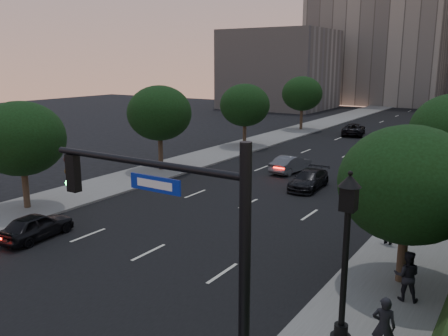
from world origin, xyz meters
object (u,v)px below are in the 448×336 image
Objects in this scene: sedan_far_right at (426,140)px; sedan_far_left at (354,129)px; sedan_mid_left at (291,164)px; sedan_near_right at (309,180)px; traffic_signal_mast at (201,289)px; sedan_near_left at (36,226)px; pedestrian_a at (384,326)px; pedestrian_c at (389,228)px; pedestrian_b at (407,276)px; street_lamp at (344,274)px.

sedan_far_left is at bearing 159.06° from sedan_far_right.
sedan_mid_left is 0.93× the size of sedan_near_right.
traffic_signal_mast is 27.39m from sedan_mid_left.
pedestrian_a reaches higher than sedan_near_left.
sedan_near_left is 16.80m from pedestrian_a.
sedan_mid_left is 15.43m from pedestrian_c.
pedestrian_a is (2.73, 5.14, -2.61)m from traffic_signal_mast.
sedan_near_right is 2.84× the size of pedestrian_c.
sedan_mid_left is 2.22× the size of pedestrian_b.
sedan_far_left is at bearing -82.60° from pedestrian_b.
sedan_far_left is (-1.99, 21.45, 0.03)m from sedan_mid_left.
sedan_far_right is at bearing -93.89° from pedestrian_b.
pedestrian_b is 1.19× the size of pedestrian_c.
sedan_far_left is 40.57m from pedestrian_b.
sedan_near_left is (-15.71, 1.15, -1.98)m from street_lamp.
sedan_far_right is (8.69, -3.97, 0.04)m from sedan_far_left.
pedestrian_b reaches higher than sedan_near_right.
sedan_far_right is at bearing -74.15° from pedestrian_c.
sedan_near_left is at bearing -117.95° from sedan_near_right.
pedestrian_c is (7.24, -7.70, 0.29)m from sedan_near_right.
sedan_near_right is 1.00× the size of sedan_far_right.
pedestrian_b reaches higher than sedan_far_right.
sedan_near_left is 0.94× the size of sedan_mid_left.
traffic_signal_mast reaches higher than sedan_near_left.
sedan_near_left is (-14.05, 5.75, -3.02)m from traffic_signal_mast.
pedestrian_c is at bearing -49.62° from sedan_near_right.
sedan_near_right is at bearing 136.56° from sedan_mid_left.
sedan_far_left is 9.56m from sedan_far_right.
sedan_far_left is at bearing 107.50° from street_lamp.
pedestrian_b is at bearing -99.32° from pedestrian_a.
sedan_near_right is at bearing -67.55° from pedestrian_b.
street_lamp is 1.28× the size of sedan_near_right.
sedan_far_left is (2.37, 41.15, 0.05)m from sedan_near_left.
pedestrian_b is (-0.19, 3.77, 0.01)m from pedestrian_a.
street_lamp is at bearing 95.21° from sedan_far_left.
pedestrian_b reaches higher than sedan_mid_left.
pedestrian_c is at bearing 96.17° from street_lamp.
sedan_far_right is 34.46m from pedestrian_b.
sedan_mid_left is at bearing -107.31° from sedan_near_left.
sedan_mid_left is at bearing 110.83° from traffic_signal_mast.
sedan_near_right is 19.00m from pedestrian_a.
pedestrian_a reaches higher than sedan_near_right.
sedan_mid_left reaches higher than sedan_near_left.
pedestrian_b is (2.54, 8.91, -2.60)m from traffic_signal_mast.
street_lamp is (1.67, 4.60, -1.04)m from traffic_signal_mast.
street_lamp is 3.05× the size of pedestrian_b.
sedan_near_left is 17.59m from sedan_near_right.
sedan_near_left is 16.90m from pedestrian_b.
sedan_near_left is 41.22m from sedan_far_left.
pedestrian_b is at bearing 78.48° from street_lamp.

